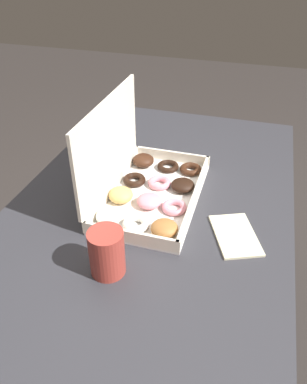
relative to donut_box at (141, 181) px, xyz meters
The scene contains 5 objects.
ground_plane 0.81m from the donut_box, 93.08° to the right, with size 8.00×8.00×0.00m, color #2D2826.
dining_table 0.17m from the donut_box, 93.08° to the right, with size 1.17×0.73×0.76m.
donut_box is the anchor object (origin of this frame).
coffee_mug 0.28m from the donut_box, behind, with size 0.08×0.08×0.11m.
paper_napkin 0.29m from the donut_box, 109.10° to the right, with size 0.18×0.15×0.01m.
Camera 1 is at (-0.79, -0.23, 1.37)m, focal length 35.00 mm.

